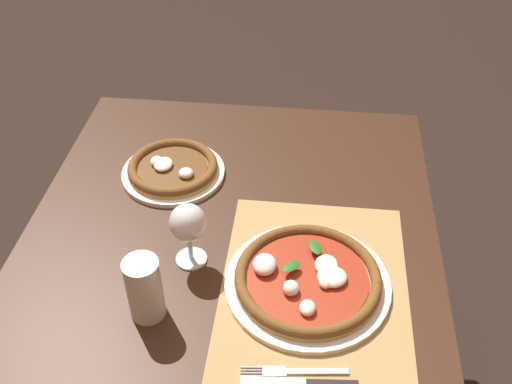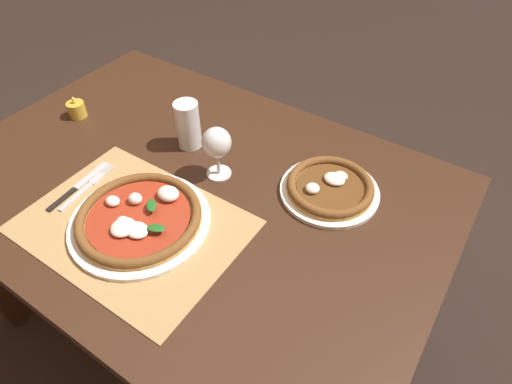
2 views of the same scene
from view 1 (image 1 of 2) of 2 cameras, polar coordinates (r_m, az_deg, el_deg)
name	(u,v)px [view 1 (image 1 of 2)]	position (r m, az deg, el deg)	size (l,w,h in m)	color
dining_table	(222,307)	(1.37, -3.23, -10.92)	(1.39, 0.96, 0.74)	#382114
paper_placemat	(314,291)	(1.28, 5.56, -9.36)	(0.54, 0.39, 0.00)	#A88451
pizza_near	(307,279)	(1.27, 4.93, -8.29)	(0.35, 0.35, 0.05)	silver
pizza_far	(173,169)	(1.56, -7.93, 2.20)	(0.27, 0.27, 0.04)	silver
wine_glass	(188,225)	(1.27, -6.49, -3.15)	(0.08, 0.08, 0.16)	silver
pint_glass	(145,290)	(1.21, -10.57, -9.13)	(0.07, 0.07, 0.15)	silver
fork	(294,372)	(1.16, 3.61, -16.70)	(0.04, 0.20, 0.00)	#B7B7BC
knife	(299,383)	(1.14, 4.12, -17.69)	(0.03, 0.22, 0.01)	black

